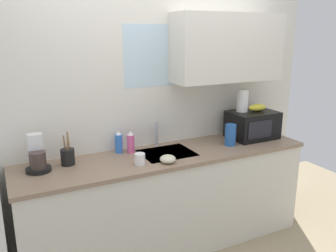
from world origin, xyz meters
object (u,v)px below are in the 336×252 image
(paper_towel_roll, at_px, (242,101))
(cereal_canister, at_px, (230,135))
(banana_bunch, at_px, (257,108))
(utensil_crock, at_px, (68,156))
(coffee_maker, at_px, (37,157))
(dish_soap_bottle_blue, at_px, (119,142))
(microwave, at_px, (252,125))
(dish_soap_bottle_pink, at_px, (131,143))
(small_bowl, at_px, (168,159))
(mug_white, at_px, (140,159))

(paper_towel_roll, distance_m, cereal_canister, 0.40)
(banana_bunch, relative_size, utensil_crock, 0.74)
(coffee_maker, relative_size, dish_soap_bottle_blue, 1.40)
(microwave, height_order, dish_soap_bottle_blue, microwave)
(microwave, height_order, cereal_canister, microwave)
(utensil_crock, bearing_deg, paper_towel_roll, -0.67)
(dish_soap_bottle_pink, xyz_separation_m, small_bowl, (0.18, -0.37, -0.06))
(microwave, xyz_separation_m, banana_bunch, (0.05, 0.00, 0.17))
(dish_soap_bottle_blue, distance_m, mug_white, 0.36)
(dish_soap_bottle_blue, bearing_deg, coffee_maker, -171.09)
(banana_bunch, xyz_separation_m, cereal_canister, (-0.39, -0.10, -0.20))
(cereal_canister, relative_size, utensil_crock, 0.75)
(banana_bunch, relative_size, cereal_canister, 0.99)
(banana_bunch, distance_m, coffee_maker, 2.09)
(dish_soap_bottle_pink, bearing_deg, microwave, -5.58)
(cereal_canister, xyz_separation_m, utensil_crock, (-1.46, 0.17, -0.03))
(paper_towel_roll, bearing_deg, cereal_canister, -147.99)
(microwave, xyz_separation_m, cereal_canister, (-0.34, -0.10, -0.03))
(banana_bunch, distance_m, small_bowl, 1.18)
(banana_bunch, bearing_deg, cereal_canister, -165.62)
(coffee_maker, relative_size, utensil_crock, 1.04)
(utensil_crock, bearing_deg, microwave, -2.27)
(coffee_maker, distance_m, dish_soap_bottle_blue, 0.70)
(cereal_canister, distance_m, small_bowl, 0.75)
(dish_soap_bottle_blue, height_order, utensil_crock, utensil_crock)
(paper_towel_roll, bearing_deg, coffee_maker, 179.75)
(utensil_crock, bearing_deg, dish_soap_bottle_blue, 11.86)
(dish_soap_bottle_pink, bearing_deg, cereal_canister, -13.64)
(dish_soap_bottle_blue, relative_size, utensil_crock, 0.74)
(dish_soap_bottle_pink, height_order, cereal_canister, cereal_canister)
(coffee_maker, relative_size, mug_white, 2.95)
(utensil_crock, bearing_deg, coffee_maker, -177.14)
(banana_bunch, height_order, dish_soap_bottle_blue, banana_bunch)
(paper_towel_roll, bearing_deg, mug_white, -168.58)
(microwave, height_order, utensil_crock, same)
(microwave, distance_m, small_bowl, 1.10)
(mug_white, bearing_deg, microwave, 8.32)
(paper_towel_roll, relative_size, utensil_crock, 0.81)
(paper_towel_roll, relative_size, coffee_maker, 0.79)
(cereal_canister, bearing_deg, small_bowl, -168.36)
(dish_soap_bottle_pink, distance_m, utensil_crock, 0.56)
(dish_soap_bottle_blue, bearing_deg, small_bowl, -56.57)
(small_bowl, bearing_deg, banana_bunch, 12.60)
(banana_bunch, xyz_separation_m, mug_white, (-1.34, -0.19, -0.26))
(banana_bunch, relative_size, small_bowl, 1.54)
(microwave, bearing_deg, paper_towel_roll, 152.62)
(coffee_maker, relative_size, small_bowl, 2.15)
(dish_soap_bottle_blue, distance_m, cereal_canister, 1.04)
(microwave, xyz_separation_m, small_bowl, (-1.07, -0.25, -0.10))
(dish_soap_bottle_pink, height_order, small_bowl, dish_soap_bottle_pink)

